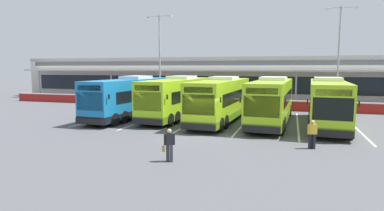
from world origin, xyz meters
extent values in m
plane|color=#4C4C51|center=(0.00, 0.00, 0.00)|extent=(200.00, 200.00, 0.00)
cube|color=beige|center=(0.00, 27.00, 2.75)|extent=(70.00, 10.00, 5.50)
cube|color=#19232D|center=(0.00, 21.98, 2.30)|extent=(66.00, 0.08, 2.20)
cube|color=#4C4C51|center=(0.00, 21.97, 5.15)|extent=(68.00, 0.08, 0.60)
cube|color=beige|center=(0.00, 20.50, 4.20)|extent=(67.00, 3.00, 0.24)
cube|color=gray|center=(0.00, 27.00, 5.75)|extent=(70.00, 10.00, 0.50)
cylinder|color=#999999|center=(-31.00, 19.30, 2.10)|extent=(0.20, 0.20, 4.20)
cylinder|color=#999999|center=(-18.60, 19.30, 2.10)|extent=(0.20, 0.20, 4.20)
cylinder|color=#999999|center=(-6.20, 19.30, 2.10)|extent=(0.20, 0.20, 4.20)
cylinder|color=#999999|center=(6.20, 19.30, 2.10)|extent=(0.20, 0.20, 4.20)
cube|color=maroon|center=(0.00, 14.50, 0.50)|extent=(60.00, 0.36, 1.00)
cube|color=#B2B2B2|center=(0.00, 14.50, 1.05)|extent=(60.00, 0.40, 0.10)
cube|color=#1972B7|center=(-8.33, 5.59, 1.91)|extent=(3.12, 12.11, 3.19)
cube|color=black|center=(-8.33, 5.59, 0.59)|extent=(3.14, 12.13, 0.56)
cube|color=black|center=(-8.31, 5.99, 2.15)|extent=(3.03, 9.71, 0.96)
cube|color=black|center=(-8.61, -0.36, 2.05)|extent=(2.31, 0.21, 1.40)
cube|color=black|center=(-8.61, -0.37, 3.05)|extent=(2.05, 0.18, 0.40)
cube|color=silver|center=(-8.28, 6.59, 3.64)|extent=(2.18, 2.89, 0.28)
cube|color=black|center=(-8.62, -0.47, 0.55)|extent=(2.45, 0.28, 0.44)
cube|color=black|center=(-7.14, -0.08, 2.40)|extent=(0.09, 0.12, 0.36)
cube|color=black|center=(-10.05, 0.06, 2.40)|extent=(0.09, 0.12, 0.36)
cylinder|color=black|center=(-6.92, 10.13, 0.52)|extent=(0.37, 1.05, 1.04)
cylinder|color=black|center=(-9.30, 10.24, 0.52)|extent=(0.37, 1.05, 1.04)
cylinder|color=black|center=(-7.29, 2.33, 0.52)|extent=(0.37, 1.05, 1.04)
cylinder|color=black|center=(-9.67, 2.45, 0.52)|extent=(0.37, 1.05, 1.04)
cylinder|color=black|center=(-7.35, 0.94, 0.52)|extent=(0.37, 1.05, 1.04)
cylinder|color=black|center=(-9.74, 1.05, 0.52)|extent=(0.37, 1.05, 1.04)
cube|color=#9ED11E|center=(-4.18, 6.74, 1.91)|extent=(3.12, 12.11, 3.19)
cube|color=#598419|center=(-4.18, 6.74, 0.59)|extent=(3.14, 12.13, 0.56)
cube|color=black|center=(-4.16, 7.14, 2.15)|extent=(3.03, 9.71, 0.96)
cube|color=black|center=(-4.46, 0.80, 2.05)|extent=(2.31, 0.21, 1.40)
cube|color=black|center=(-4.46, 0.79, 3.05)|extent=(2.05, 0.18, 0.40)
cube|color=silver|center=(-4.13, 7.74, 3.64)|extent=(2.18, 2.89, 0.28)
cube|color=black|center=(-4.46, 0.69, 0.55)|extent=(2.45, 0.28, 0.44)
cube|color=black|center=(-2.99, 1.08, 2.40)|extent=(0.09, 0.12, 0.36)
cube|color=black|center=(-5.90, 1.21, 2.40)|extent=(0.09, 0.12, 0.36)
cylinder|color=black|center=(-2.76, 11.28, 0.52)|extent=(0.37, 1.05, 1.04)
cylinder|color=black|center=(-5.15, 11.39, 0.52)|extent=(0.37, 1.05, 1.04)
cylinder|color=black|center=(-3.14, 3.49, 0.52)|extent=(0.37, 1.05, 1.04)
cylinder|color=black|center=(-5.52, 3.60, 0.52)|extent=(0.37, 1.05, 1.04)
cylinder|color=black|center=(-3.20, 2.09, 0.52)|extent=(0.37, 1.05, 1.04)
cylinder|color=black|center=(-5.59, 2.20, 0.52)|extent=(0.37, 1.05, 1.04)
cube|color=#9ED11E|center=(0.03, 5.81, 1.91)|extent=(3.12, 12.11, 3.19)
cube|color=#598419|center=(0.03, 5.81, 0.59)|extent=(3.14, 12.13, 0.56)
cube|color=black|center=(0.05, 6.21, 2.15)|extent=(3.03, 9.71, 0.96)
cube|color=black|center=(-0.26, -0.14, 2.05)|extent=(2.31, 0.21, 1.40)
cube|color=black|center=(-0.26, -0.15, 3.05)|extent=(2.05, 0.18, 0.40)
cube|color=silver|center=(0.07, 6.81, 3.64)|extent=(2.18, 2.89, 0.28)
cube|color=black|center=(-0.26, -0.25, 0.55)|extent=(2.45, 0.28, 0.44)
cube|color=black|center=(1.21, 0.14, 2.40)|extent=(0.09, 0.12, 0.36)
cube|color=black|center=(-1.69, 0.28, 2.40)|extent=(0.09, 0.12, 0.36)
cylinder|color=black|center=(1.44, 10.35, 0.52)|extent=(0.37, 1.05, 1.04)
cylinder|color=black|center=(-0.95, 10.46, 0.52)|extent=(0.37, 1.05, 1.04)
cylinder|color=black|center=(1.07, 2.55, 0.52)|extent=(0.37, 1.05, 1.04)
cylinder|color=black|center=(-1.32, 2.67, 0.52)|extent=(0.37, 1.05, 1.04)
cylinder|color=black|center=(1.00, 1.16, 0.52)|extent=(0.37, 1.05, 1.04)
cylinder|color=black|center=(-1.39, 1.27, 0.52)|extent=(0.37, 1.05, 1.04)
cube|color=#9ED11E|center=(4.20, 6.04, 1.91)|extent=(3.12, 12.11, 3.19)
cube|color=#598419|center=(4.20, 6.04, 0.59)|extent=(3.14, 12.13, 0.56)
cube|color=black|center=(4.22, 6.44, 2.15)|extent=(3.03, 9.71, 0.96)
cube|color=black|center=(3.91, 0.10, 2.05)|extent=(2.31, 0.21, 1.40)
cube|color=black|center=(3.91, 0.09, 3.05)|extent=(2.05, 0.18, 0.40)
cube|color=silver|center=(4.24, 7.04, 3.64)|extent=(2.18, 2.89, 0.28)
cube|color=black|center=(3.91, -0.01, 0.55)|extent=(2.45, 0.28, 0.44)
cube|color=black|center=(5.38, 0.38, 2.40)|extent=(0.09, 0.12, 0.36)
cube|color=black|center=(2.48, 0.52, 2.40)|extent=(0.09, 0.12, 0.36)
cylinder|color=black|center=(5.61, 10.58, 0.52)|extent=(0.37, 1.05, 1.04)
cylinder|color=black|center=(3.22, 10.69, 0.52)|extent=(0.37, 1.05, 1.04)
cylinder|color=black|center=(5.24, 2.79, 0.52)|extent=(0.37, 1.05, 1.04)
cylinder|color=black|center=(2.85, 2.90, 0.52)|extent=(0.37, 1.05, 1.04)
cylinder|color=black|center=(5.17, 1.39, 0.52)|extent=(0.37, 1.05, 1.04)
cylinder|color=black|center=(2.79, 1.50, 0.52)|extent=(0.37, 1.05, 1.04)
cube|color=#9ED11E|center=(8.44, 5.94, 1.91)|extent=(3.12, 12.11, 3.19)
cube|color=#598419|center=(8.44, 5.94, 0.59)|extent=(3.14, 12.13, 0.56)
cube|color=black|center=(8.46, 6.34, 2.15)|extent=(3.03, 9.71, 0.96)
cube|color=black|center=(8.16, 0.00, 2.05)|extent=(2.31, 0.21, 1.40)
cube|color=black|center=(8.16, -0.01, 3.05)|extent=(2.05, 0.18, 0.40)
cube|color=silver|center=(8.49, 6.94, 3.64)|extent=(2.18, 2.89, 0.28)
cube|color=black|center=(8.15, -0.11, 0.55)|extent=(2.45, 0.28, 0.44)
cube|color=black|center=(9.63, 0.28, 2.40)|extent=(0.09, 0.12, 0.36)
cube|color=black|center=(6.72, 0.42, 2.40)|extent=(0.09, 0.12, 0.36)
cylinder|color=black|center=(9.85, 10.48, 0.52)|extent=(0.37, 1.05, 1.04)
cylinder|color=black|center=(7.47, 10.60, 0.52)|extent=(0.37, 1.05, 1.04)
cylinder|color=black|center=(9.48, 2.69, 0.52)|extent=(0.37, 1.05, 1.04)
cylinder|color=black|center=(7.09, 2.80, 0.52)|extent=(0.37, 1.05, 1.04)
cylinder|color=black|center=(9.42, 1.29, 0.52)|extent=(0.37, 1.05, 1.04)
cylinder|color=black|center=(7.03, 1.41, 0.52)|extent=(0.37, 1.05, 1.04)
cube|color=silver|center=(-10.50, 6.00, 0.00)|extent=(0.14, 13.00, 0.01)
cube|color=silver|center=(-6.30, 6.00, 0.00)|extent=(0.14, 13.00, 0.01)
cube|color=silver|center=(-2.10, 6.00, 0.00)|extent=(0.14, 13.00, 0.01)
cube|color=silver|center=(2.10, 6.00, 0.00)|extent=(0.14, 13.00, 0.01)
cube|color=silver|center=(6.30, 6.00, 0.00)|extent=(0.14, 13.00, 0.01)
cube|color=silver|center=(10.50, 6.00, 0.00)|extent=(0.14, 13.00, 0.01)
cube|color=#33333D|center=(0.08, -6.71, 0.42)|extent=(0.21, 0.22, 0.84)
cube|color=#33333D|center=(0.28, -6.74, 0.42)|extent=(0.21, 0.22, 0.84)
cube|color=black|center=(0.18, -6.73, 1.12)|extent=(0.40, 0.35, 0.56)
cube|color=black|center=(-0.01, -6.83, 1.09)|extent=(0.13, 0.13, 0.54)
cube|color=black|center=(0.38, -6.63, 1.09)|extent=(0.13, 0.13, 0.54)
sphere|color=tan|center=(0.18, -6.73, 1.51)|extent=(0.22, 0.22, 0.22)
cube|color=olive|center=(-0.08, -6.84, 0.63)|extent=(0.23, 0.30, 0.22)
cylinder|color=olive|center=(-0.08, -6.84, 0.81)|extent=(0.02, 0.02, 0.16)
cube|color=black|center=(6.84, -1.96, 0.42)|extent=(0.19, 0.22, 0.84)
cube|color=black|center=(7.03, -2.02, 0.42)|extent=(0.19, 0.22, 0.84)
cube|color=gold|center=(6.93, -1.99, 1.12)|extent=(0.40, 0.33, 0.56)
cube|color=gold|center=(6.73, -2.07, 1.09)|extent=(0.12, 0.13, 0.54)
cube|color=gold|center=(7.14, -1.91, 1.09)|extent=(0.12, 0.13, 0.54)
sphere|color=tan|center=(6.93, -1.99, 1.51)|extent=(0.22, 0.22, 0.22)
cylinder|color=#9E9EA3|center=(-10.10, 16.70, 5.50)|extent=(0.20, 0.20, 11.00)
cylinder|color=#9E9EA3|center=(-10.10, 16.70, 10.85)|extent=(2.80, 0.10, 0.10)
cube|color=silver|center=(-11.50, 16.70, 10.75)|extent=(0.44, 0.28, 0.20)
cube|color=silver|center=(-8.70, 16.70, 10.75)|extent=(0.44, 0.28, 0.20)
cylinder|color=#9E9EA3|center=(10.40, 17.10, 5.50)|extent=(0.20, 0.20, 11.00)
cylinder|color=#9E9EA3|center=(10.40, 17.10, 10.85)|extent=(2.80, 0.10, 0.10)
cube|color=silver|center=(9.00, 17.10, 10.75)|extent=(0.44, 0.28, 0.20)
cube|color=silver|center=(11.80, 17.10, 10.75)|extent=(0.44, 0.28, 0.20)
camera|label=1|loc=(5.77, -21.12, 4.54)|focal=30.44mm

